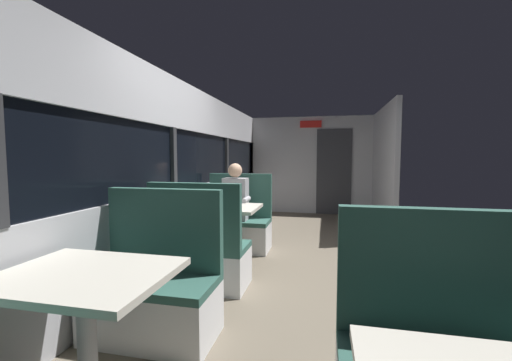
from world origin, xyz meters
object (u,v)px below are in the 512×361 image
(dining_table_near_window, at_px, (85,290))
(dining_table_mid_window, at_px, (222,214))
(seated_passenger, at_px, (236,214))
(bench_near_window_facing_entry, at_px, (155,292))
(bench_mid_window_facing_entry, at_px, (237,227))
(bench_mid_window_facing_end, at_px, (201,256))

(dining_table_near_window, relative_size, dining_table_mid_window, 1.00)
(seated_passenger, bearing_deg, bench_near_window_facing_entry, -90.00)
(dining_table_near_window, bearing_deg, seated_passenger, 90.00)
(dining_table_near_window, bearing_deg, bench_mid_window_facing_entry, 90.00)
(bench_mid_window_facing_entry, bearing_deg, bench_mid_window_facing_end, -90.00)
(bench_mid_window_facing_entry, bearing_deg, dining_table_near_window, -90.00)
(dining_table_mid_window, height_order, seated_passenger, seated_passenger)
(bench_mid_window_facing_entry, bearing_deg, dining_table_mid_window, -90.00)
(bench_near_window_facing_entry, relative_size, bench_mid_window_facing_entry, 1.00)
(dining_table_mid_window, distance_m, bench_mid_window_facing_end, 0.77)
(dining_table_mid_window, bearing_deg, bench_mid_window_facing_entry, 90.00)
(bench_near_window_facing_entry, distance_m, seated_passenger, 2.25)
(dining_table_mid_window, relative_size, seated_passenger, 0.71)
(bench_mid_window_facing_end, height_order, seated_passenger, seated_passenger)
(dining_table_mid_window, bearing_deg, bench_near_window_facing_entry, -90.00)
(dining_table_near_window, distance_m, bench_mid_window_facing_end, 1.64)
(bench_near_window_facing_entry, bearing_deg, bench_mid_window_facing_entry, 90.00)
(dining_table_near_window, bearing_deg, bench_mid_window_facing_end, 90.00)
(bench_mid_window_facing_entry, distance_m, seated_passenger, 0.22)
(bench_mid_window_facing_end, xyz_separation_m, seated_passenger, (0.00, 1.33, 0.21))
(dining_table_near_window, height_order, bench_mid_window_facing_entry, bench_mid_window_facing_entry)
(bench_near_window_facing_entry, distance_m, dining_table_mid_window, 1.64)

